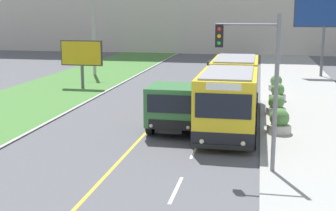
{
  "coord_description": "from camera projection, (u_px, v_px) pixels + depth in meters",
  "views": [
    {
      "loc": [
        5.32,
        -6.75,
        5.94
      ],
      "look_at": [
        1.1,
        14.84,
        1.4
      ],
      "focal_mm": 50.0,
      "sensor_mm": 36.0,
      "label": 1
    }
  ],
  "objects": [
    {
      "name": "city_bus",
      "position": [
        232.0,
        93.0,
        24.71
      ],
      "size": [
        2.75,
        12.06,
        3.15
      ],
      "color": "yellow",
      "rests_on": "ground_plane"
    },
    {
      "name": "dump_truck",
      "position": [
        178.0,
        106.0,
        23.2
      ],
      "size": [
        2.56,
        6.61,
        2.38
      ],
      "color": "black",
      "rests_on": "ground_plane"
    },
    {
      "name": "car_distant",
      "position": [
        217.0,
        70.0,
        41.46
      ],
      "size": [
        1.8,
        4.3,
        1.45
      ],
      "color": "silver",
      "rests_on": "ground_plane"
    },
    {
      "name": "utility_pole_far",
      "position": [
        93.0,
        19.0,
        41.71
      ],
      "size": [
        1.8,
        0.28,
        10.09
      ],
      "color": "#9E9E99",
      "rests_on": "ground_plane"
    },
    {
      "name": "traffic_light_mast",
      "position": [
        258.0,
        73.0,
        16.67
      ],
      "size": [
        2.28,
        0.32,
        5.81
      ],
      "color": "slate",
      "rests_on": "ground_plane"
    },
    {
      "name": "billboard_large",
      "position": [
        325.0,
        15.0,
        40.63
      ],
      "size": [
        5.23,
        0.24,
        7.06
      ],
      "color": "#59595B",
      "rests_on": "ground_plane"
    },
    {
      "name": "billboard_small",
      "position": [
        82.0,
        55.0,
        35.4
      ],
      "size": [
        3.26,
        0.24,
        3.65
      ],
      "color": "#59595B",
      "rests_on": "ground_plane"
    },
    {
      "name": "planter_round_near",
      "position": [
        279.0,
        122.0,
        22.43
      ],
      "size": [
        1.16,
        1.16,
        1.22
      ],
      "color": "#B7B2A8",
      "rests_on": "sidewalk_right"
    },
    {
      "name": "planter_round_second",
      "position": [
        276.0,
        106.0,
        26.43
      ],
      "size": [
        1.1,
        1.1,
        1.16
      ],
      "color": "#B7B2A8",
      "rests_on": "sidewalk_right"
    },
    {
      "name": "planter_round_third",
      "position": [
        277.0,
        93.0,
        30.39
      ],
      "size": [
        1.08,
        1.08,
        1.16
      ],
      "color": "#B7B2A8",
      "rests_on": "sidewalk_right"
    },
    {
      "name": "planter_round_far",
      "position": [
        276.0,
        84.0,
        34.39
      ],
      "size": [
        1.07,
        1.07,
        1.13
      ],
      "color": "#B7B2A8",
      "rests_on": "sidewalk_right"
    }
  ]
}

